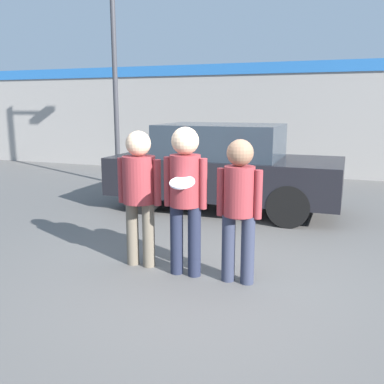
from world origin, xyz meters
The scene contains 7 objects.
ground_plane centered at (0.00, 0.00, 0.00)m, with size 56.00×56.00×0.00m, color #5B5956.
storefront_building centered at (0.00, 7.55, 1.57)m, with size 24.00×0.22×3.08m.
person_left centered at (-0.85, -0.01, 0.99)m, with size 0.56×0.39×1.66m.
person_middle_with_frisbee centered at (-0.23, -0.09, 1.03)m, with size 0.52×0.56×1.72m.
person_right centered at (0.40, -0.09, 0.94)m, with size 0.50×0.33×1.60m.
parked_car_near centered at (-0.71, 3.14, 0.80)m, with size 4.20×1.84×1.60m.
street_lamp centered at (-3.58, 4.74, 3.38)m, with size 1.60×0.35×5.40m.
Camera 1 is at (1.48, -4.50, 1.96)m, focal length 40.00 mm.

